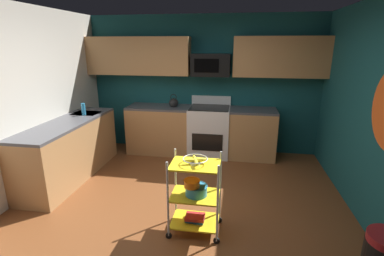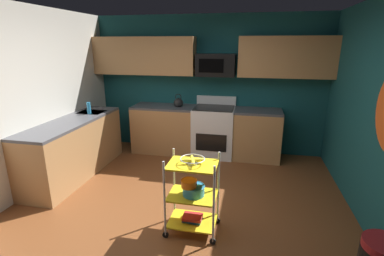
# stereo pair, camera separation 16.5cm
# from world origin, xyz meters

# --- Properties ---
(floor) EXTENTS (4.40, 4.80, 0.04)m
(floor) POSITION_xyz_m (0.00, 0.00, -0.02)
(floor) COLOR brown
(floor) RESTS_ON ground
(wall_back) EXTENTS (4.52, 0.06, 2.60)m
(wall_back) POSITION_xyz_m (0.00, 2.43, 1.30)
(wall_back) COLOR #14474C
(wall_back) RESTS_ON ground
(wall_left) EXTENTS (0.06, 4.80, 2.60)m
(wall_left) POSITION_xyz_m (-2.23, 0.00, 1.30)
(wall_left) COLOR silver
(wall_left) RESTS_ON ground
(counter_run) EXTENTS (3.60, 2.66, 0.92)m
(counter_run) POSITION_xyz_m (-0.81, 1.54, 0.46)
(counter_run) COLOR #B27F4C
(counter_run) RESTS_ON ground
(oven_range) EXTENTS (0.76, 0.65, 1.10)m
(oven_range) POSITION_xyz_m (0.17, 2.10, 0.48)
(oven_range) COLOR white
(oven_range) RESTS_ON ground
(upper_cabinets) EXTENTS (4.40, 0.33, 0.70)m
(upper_cabinets) POSITION_xyz_m (-0.04, 2.23, 1.85)
(upper_cabinets) COLOR #B27F4C
(microwave) EXTENTS (0.70, 0.39, 0.40)m
(microwave) POSITION_xyz_m (0.17, 2.21, 1.70)
(microwave) COLOR black
(rolling_cart) EXTENTS (0.60, 0.41, 0.91)m
(rolling_cart) POSITION_xyz_m (0.27, -0.29, 0.45)
(rolling_cart) COLOR silver
(rolling_cart) RESTS_ON ground
(fruit_bowl) EXTENTS (0.27, 0.27, 0.07)m
(fruit_bowl) POSITION_xyz_m (0.27, -0.29, 0.88)
(fruit_bowl) COLOR silver
(fruit_bowl) RESTS_ON rolling_cart
(mixing_bowl_large) EXTENTS (0.25, 0.25, 0.11)m
(mixing_bowl_large) POSITION_xyz_m (0.28, -0.29, 0.52)
(mixing_bowl_large) COLOR #338CBF
(mixing_bowl_large) RESTS_ON rolling_cart
(mixing_bowl_small) EXTENTS (0.18, 0.18, 0.08)m
(mixing_bowl_small) POSITION_xyz_m (0.24, -0.33, 0.62)
(mixing_bowl_small) COLOR orange
(mixing_bowl_small) RESTS_ON rolling_cart
(book_stack) EXTENTS (0.22, 0.18, 0.06)m
(book_stack) POSITION_xyz_m (0.27, -0.29, 0.16)
(book_stack) COLOR #1E4C8C
(book_stack) RESTS_ON rolling_cart
(kettle) EXTENTS (0.21, 0.18, 0.26)m
(kettle) POSITION_xyz_m (-0.51, 2.10, 1.00)
(kettle) COLOR black
(kettle) RESTS_ON counter_run
(dish_soap_bottle) EXTENTS (0.06, 0.06, 0.20)m
(dish_soap_bottle) POSITION_xyz_m (-1.86, 1.21, 1.02)
(dish_soap_bottle) COLOR #2D8CBF
(dish_soap_bottle) RESTS_ON counter_run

